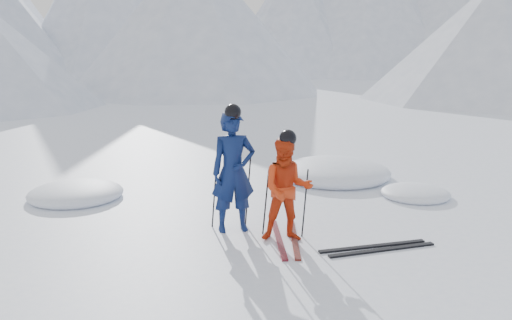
{
  "coord_description": "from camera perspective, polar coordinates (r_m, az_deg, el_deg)",
  "views": [
    {
      "loc": [
        -2.63,
        -8.06,
        2.96
      ],
      "look_at": [
        -2.03,
        0.5,
        1.1
      ],
      "focal_mm": 38.0,
      "sensor_mm": 36.0,
      "label": 1
    }
  ],
  "objects": [
    {
      "name": "ground",
      "position": [
        8.98,
        13.36,
        -7.36
      ],
      "size": [
        160.0,
        160.0,
        0.0
      ],
      "primitive_type": "plane",
      "color": "white",
      "rests_on": "ground"
    },
    {
      "name": "skier_blue",
      "position": [
        8.55,
        -2.4,
        -1.26
      ],
      "size": [
        0.78,
        0.59,
        1.93
      ],
      "primitive_type": "imported",
      "rotation": [
        0.0,
        0.0,
        0.2
      ],
      "color": "#0C1B4C",
      "rests_on": "ground"
    },
    {
      "name": "skier_red",
      "position": [
        8.17,
        3.3,
        -3.1
      ],
      "size": [
        0.8,
        0.64,
        1.6
      ],
      "primitive_type": "imported",
      "rotation": [
        0.0,
        0.0,
        -0.04
      ],
      "color": "red",
      "rests_on": "ground"
    },
    {
      "name": "pole_blue_left",
      "position": [
        8.78,
        -4.37,
        -3.1
      ],
      "size": [
        0.13,
        0.09,
        1.29
      ],
      "primitive_type": "cylinder",
      "rotation": [
        0.05,
        0.08,
        0.0
      ],
      "color": "black",
      "rests_on": "ground"
    },
    {
      "name": "pole_blue_right",
      "position": [
        8.89,
        -0.81,
        -2.88
      ],
      "size": [
        0.13,
        0.08,
        1.29
      ],
      "primitive_type": "cylinder",
      "rotation": [
        -0.04,
        0.08,
        0.0
      ],
      "color": "black",
      "rests_on": "ground"
    },
    {
      "name": "pole_red_left",
      "position": [
        8.45,
        1.04,
        -4.45
      ],
      "size": [
        0.11,
        0.09,
        1.07
      ],
      "primitive_type": "cylinder",
      "rotation": [
        0.06,
        0.08,
        0.0
      ],
      "color": "black",
      "rests_on": "ground"
    },
    {
      "name": "pole_red_right",
      "position": [
        8.43,
        5.17,
        -4.54
      ],
      "size": [
        0.11,
        0.08,
        1.07
      ],
      "primitive_type": "cylinder",
      "rotation": [
        -0.05,
        0.08,
        0.0
      ],
      "color": "black",
      "rests_on": "ground"
    },
    {
      "name": "ski_worn_left",
      "position": [
        8.4,
        2.41,
        -8.3
      ],
      "size": [
        0.1,
        1.7,
        0.03
      ],
      "primitive_type": "cube",
      "rotation": [
        0.0,
        0.0,
        -0.01
      ],
      "color": "black",
      "rests_on": "ground"
    },
    {
      "name": "ski_worn_right",
      "position": [
        8.43,
        4.05,
        -8.25
      ],
      "size": [
        0.22,
        1.7,
        0.03
      ],
      "primitive_type": "cube",
      "rotation": [
        0.0,
        0.0,
        -0.08
      ],
      "color": "black",
      "rests_on": "ground"
    },
    {
      "name": "ski_loose_a",
      "position": [
        8.29,
        12.18,
        -8.87
      ],
      "size": [
        1.68,
        0.43,
        0.03
      ],
      "primitive_type": "cube",
      "rotation": [
        0.0,
        0.0,
        1.77
      ],
      "color": "black",
      "rests_on": "ground"
    },
    {
      "name": "ski_loose_b",
      "position": [
        8.18,
        13.15,
        -9.2
      ],
      "size": [
        1.67,
        0.48,
        0.03
      ],
      "primitive_type": "cube",
      "rotation": [
        0.0,
        0.0,
        1.81
      ],
      "color": "black",
      "rests_on": "ground"
    },
    {
      "name": "snow_lumps",
      "position": [
        11.47,
        4.1,
        -2.76
      ],
      "size": [
        9.88,
        6.67,
        0.56
      ],
      "color": "white",
      "rests_on": "ground"
    }
  ]
}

